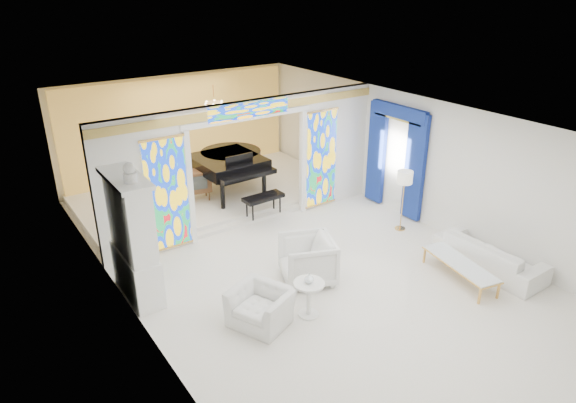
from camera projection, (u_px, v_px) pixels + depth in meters
floor at (298, 259)px, 10.84m from camera, size 12.00×12.00×0.00m
ceiling at (300, 120)px, 9.63m from camera, size 7.00×12.00×0.02m
wall_back at (178, 127)px, 14.77m from camera, size 7.00×0.02×3.00m
wall_left at (126, 240)px, 8.42m from camera, size 0.02×12.00×3.00m
wall_right at (420, 161)px, 12.04m from camera, size 0.02×12.00×3.00m
partition_wall at (248, 159)px, 11.68m from camera, size 7.00×0.22×3.00m
stained_glass_left at (167, 195)px, 10.69m from camera, size 0.90×0.04×2.40m
stained_glass_right at (321, 159)px, 12.79m from camera, size 0.90×0.04×2.40m
stained_glass_transom at (249, 110)px, 11.13m from camera, size 2.00×0.04×0.34m
alcove_platform at (211, 193)px, 13.90m from camera, size 6.80×3.80×0.18m
gold_curtain_back at (180, 128)px, 14.68m from camera, size 6.70×0.10×2.90m
chandelier at (214, 103)px, 12.94m from camera, size 0.48×0.48×0.30m
blue_drapes at (396, 151)px, 12.49m from camera, size 0.14×1.85×2.65m
china_cabinet at (133, 239)px, 9.15m from camera, size 0.56×1.46×2.72m
armchair_left at (261, 307)px, 8.72m from camera, size 1.18×1.25×0.64m
armchair_right at (307, 260)px, 9.90m from camera, size 1.29×1.28×0.91m
sofa at (489, 255)px, 10.34m from camera, size 0.89×2.22×0.65m
side_table at (309, 294)px, 8.86m from camera, size 0.65×0.65×0.67m
vase at (309, 278)px, 8.73m from camera, size 0.17×0.17×0.17m
coffee_table at (460, 264)px, 9.96m from camera, size 0.85×1.79×0.38m
floor_lamp at (405, 180)px, 11.63m from camera, size 0.43×0.43×1.45m
grand_piano at (230, 161)px, 13.50m from camera, size 1.99×3.12×1.24m
tv_console at (197, 181)px, 13.07m from camera, size 0.75×0.58×0.78m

